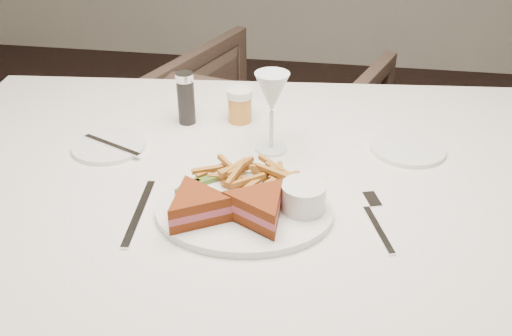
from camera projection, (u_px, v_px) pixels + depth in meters
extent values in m
cube|color=silver|center=(259.00, 312.00, 1.33)|extent=(1.56, 1.12, 0.75)
imported|color=#4E3B30|center=(272.00, 133.00, 2.15)|extent=(0.87, 0.84, 0.71)
ellipsoid|color=white|center=(244.00, 211.00, 1.02)|extent=(0.34, 0.28, 0.01)
cube|color=silver|center=(139.00, 212.00, 1.03)|extent=(0.03, 0.21, 0.00)
cylinder|color=white|center=(109.00, 146.00, 1.24)|extent=(0.16, 0.16, 0.01)
cylinder|color=white|center=(408.00, 148.00, 1.23)|extent=(0.16, 0.16, 0.01)
cylinder|color=black|center=(186.00, 98.00, 1.31)|extent=(0.04, 0.04, 0.12)
cylinder|color=#C87E30|center=(240.00, 105.00, 1.33)|extent=(0.06, 0.06, 0.08)
cube|color=#436222|center=(203.00, 181.00, 1.09)|extent=(0.05, 0.05, 0.01)
cube|color=#436222|center=(188.00, 187.00, 1.07)|extent=(0.04, 0.06, 0.01)
cylinder|color=white|center=(303.00, 197.00, 1.01)|extent=(0.08, 0.08, 0.05)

